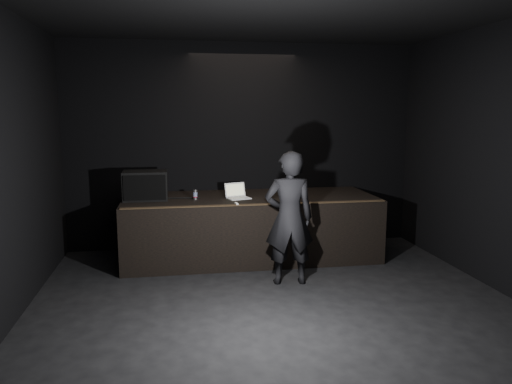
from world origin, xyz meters
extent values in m
plane|color=black|center=(0.00, 0.00, 0.00)|extent=(7.00, 7.00, 0.00)
cube|color=black|center=(0.00, 3.50, 1.75)|extent=(6.00, 0.10, 3.50)
cube|color=black|center=(0.00, 2.73, 0.50)|extent=(4.00, 1.50, 1.00)
cube|color=brown|center=(0.00, 2.02, 1.01)|extent=(3.92, 0.10, 0.01)
cube|color=black|center=(-1.63, 2.73, 1.22)|extent=(0.67, 0.47, 0.45)
cube|color=black|center=(-1.63, 2.49, 1.22)|extent=(0.63, 0.02, 0.39)
cylinder|color=black|center=(-1.30, 2.74, 1.01)|extent=(0.98, 0.11, 0.02)
cube|color=white|center=(-0.20, 2.55, 1.01)|extent=(0.39, 0.32, 0.02)
cube|color=silver|center=(-0.20, 2.55, 1.02)|extent=(0.31, 0.21, 0.00)
cube|color=white|center=(-0.25, 2.70, 1.12)|extent=(0.34, 0.17, 0.22)
cube|color=#DB8040|center=(-0.24, 2.69, 1.12)|extent=(0.30, 0.14, 0.18)
cylinder|color=silver|center=(-0.88, 2.59, 1.08)|extent=(0.06, 0.06, 0.16)
cylinder|color=navy|center=(-0.88, 2.59, 1.08)|extent=(0.07, 0.07, 0.07)
cylinder|color=maroon|center=(-0.88, 2.59, 1.04)|extent=(0.07, 0.07, 0.01)
cylinder|color=white|center=(0.94, 2.96, 1.05)|extent=(0.08, 0.08, 0.10)
cube|color=white|center=(-0.30, 2.08, 1.01)|extent=(0.05, 0.14, 0.03)
imported|color=black|center=(0.34, 1.42, 0.92)|extent=(0.70, 0.49, 1.83)
camera|label=1|loc=(-1.20, -5.05, 2.37)|focal=35.00mm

